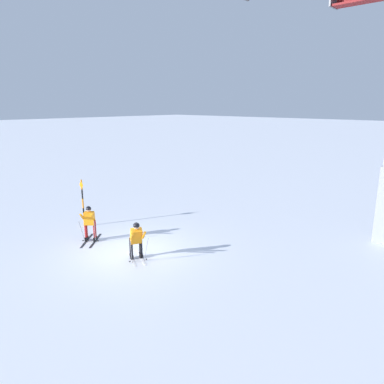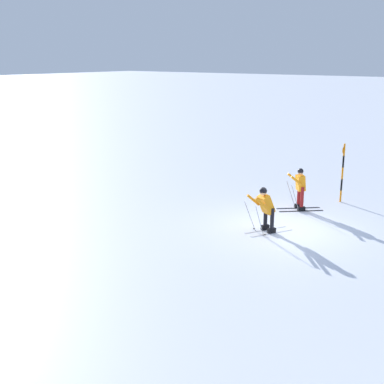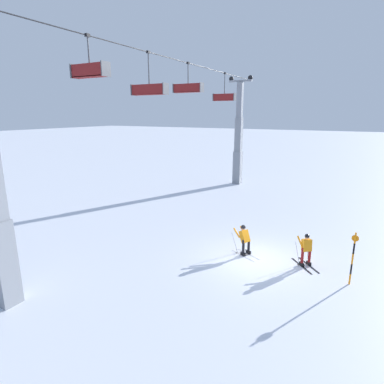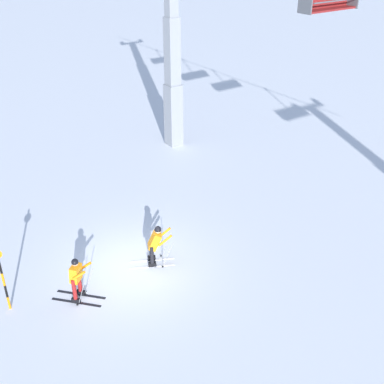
{
  "view_description": "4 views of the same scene",
  "coord_description": "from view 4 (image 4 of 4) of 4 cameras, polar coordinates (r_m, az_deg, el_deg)",
  "views": [
    {
      "loc": [
        8.29,
        11.09,
        5.88
      ],
      "look_at": [
        1.18,
        4.42,
        3.48
      ],
      "focal_mm": 33.69,
      "sensor_mm": 36.0,
      "label": 1
    },
    {
      "loc": [
        -7.16,
        14.79,
        5.63
      ],
      "look_at": [
        1.19,
        3.56,
        1.85
      ],
      "focal_mm": 47.45,
      "sensor_mm": 36.0,
      "label": 2
    },
    {
      "loc": [
        -14.17,
        -4.23,
        7.08
      ],
      "look_at": [
        1.01,
        4.14,
        2.74
      ],
      "focal_mm": 29.44,
      "sensor_mm": 36.0,
      "label": 3
    },
    {
      "loc": [
        12.25,
        -6.17,
        10.56
      ],
      "look_at": [
        0.4,
        2.22,
        2.45
      ],
      "focal_mm": 44.75,
      "sensor_mm": 36.0,
      "label": 4
    }
  ],
  "objects": [
    {
      "name": "ground_plane",
      "position": [
        17.31,
        -6.86,
        -8.65
      ],
      "size": [
        260.0,
        260.0,
        0.0
      ],
      "primitive_type": "plane",
      "color": "white"
    },
    {
      "name": "lift_tower_near",
      "position": [
        25.14,
        -2.35,
        14.99
      ],
      "size": [
        0.76,
        2.57,
        10.57
      ],
      "color": "gray",
      "rests_on": "ground_plane"
    },
    {
      "name": "trail_marker_pole",
      "position": [
        15.78,
        -21.64,
        -9.41
      ],
      "size": [
        0.07,
        0.28,
        2.34
      ],
      "color": "orange",
      "rests_on": "ground_plane"
    },
    {
      "name": "chairlift_seat_second",
      "position": [
        17.39,
        15.88,
        21.15
      ],
      "size": [
        0.61,
        2.31,
        2.38
      ],
      "color": "black"
    },
    {
      "name": "skier_carving_main",
      "position": [
        16.81,
        -4.42,
        -6.0
      ],
      "size": [
        1.22,
        1.65,
        1.67
      ],
      "color": "white",
      "rests_on": "ground_plane"
    },
    {
      "name": "skier_distant_uphill",
      "position": [
        15.67,
        -13.59,
        -9.78
      ],
      "size": [
        1.56,
        1.48,
        1.62
      ],
      "color": "black",
      "rests_on": "ground_plane"
    }
  ]
}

